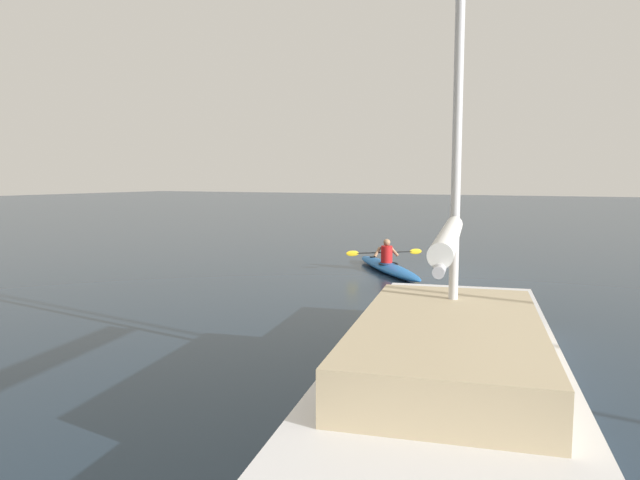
% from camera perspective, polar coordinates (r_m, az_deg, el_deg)
% --- Properties ---
extents(ground_plane, '(160.00, 160.00, 0.00)m').
position_cam_1_polar(ground_plane, '(17.26, 10.04, -3.46)').
color(ground_plane, '#1E2D3D').
extents(kayak, '(3.62, 4.19, 0.27)m').
position_cam_1_polar(kayak, '(17.78, 6.65, -2.68)').
color(kayak, '#1959A5').
rests_on(kayak, ground).
extents(kayaker, '(1.92, 1.59, 0.72)m').
position_cam_1_polar(kayaker, '(17.84, 6.52, -1.24)').
color(kayaker, red).
rests_on(kayaker, kayak).
extents(sailboat_small_daysailer, '(4.33, 9.98, 12.62)m').
position_cam_1_polar(sailboat_small_daysailer, '(7.33, 12.55, -12.29)').
color(sailboat_small_daysailer, white).
rests_on(sailboat_small_daysailer, ground).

